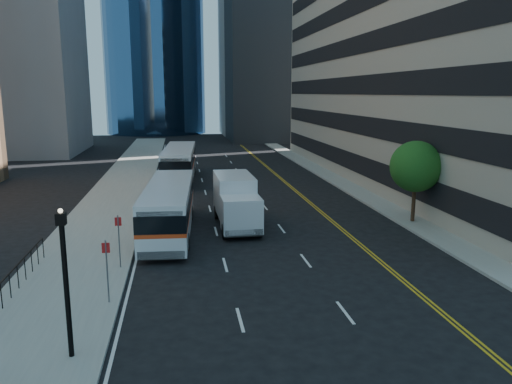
% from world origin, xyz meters
% --- Properties ---
extents(ground, '(160.00, 160.00, 0.00)m').
position_xyz_m(ground, '(0.00, 0.00, 0.00)').
color(ground, black).
rests_on(ground, ground).
extents(sidewalk_west, '(5.00, 90.00, 0.15)m').
position_xyz_m(sidewalk_west, '(-10.50, 25.00, 0.07)').
color(sidewalk_west, gray).
rests_on(sidewalk_west, ground).
extents(sidewalk_east, '(2.00, 90.00, 0.15)m').
position_xyz_m(sidewalk_east, '(9.00, 25.00, 0.07)').
color(sidewalk_east, gray).
rests_on(sidewalk_east, ground).
extents(parking_garage, '(30.00, 50.00, 25.00)m').
position_xyz_m(parking_garage, '(25.00, 23.00, 12.50)').
color(parking_garage, '#9E9384').
rests_on(parking_garage, ground).
extents(midrise_west, '(18.00, 18.00, 35.00)m').
position_xyz_m(midrise_west, '(-28.00, 52.00, 17.50)').
color(midrise_west, gray).
rests_on(midrise_west, ground).
extents(street_tree, '(3.20, 3.20, 5.10)m').
position_xyz_m(street_tree, '(9.00, 8.00, 3.64)').
color(street_tree, '#332114').
rests_on(street_tree, sidewalk_east).
extents(lamp_post, '(0.28, 0.28, 4.56)m').
position_xyz_m(lamp_post, '(-9.00, -6.00, 2.72)').
color(lamp_post, black).
rests_on(lamp_post, sidewalk_west).
extents(bus_front, '(3.11, 11.47, 2.93)m').
position_xyz_m(bus_front, '(-6.21, 7.95, 1.60)').
color(bus_front, silver).
rests_on(bus_front, ground).
extents(bus_rear, '(3.38, 12.24, 3.12)m').
position_xyz_m(bus_rear, '(-5.56, 26.25, 1.70)').
color(bus_rear, white).
rests_on(bus_rear, ground).
extents(box_truck, '(2.36, 6.55, 3.12)m').
position_xyz_m(box_truck, '(-2.18, 8.90, 1.65)').
color(box_truck, silver).
rests_on(box_truck, ground).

